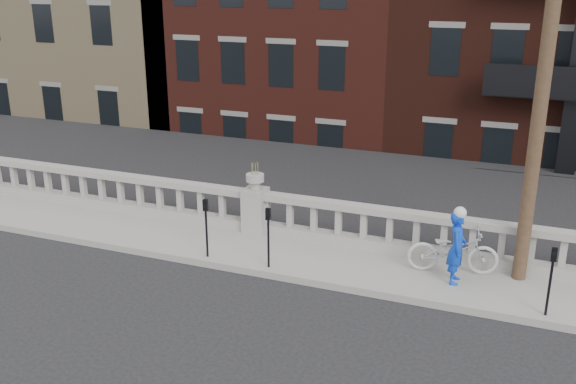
# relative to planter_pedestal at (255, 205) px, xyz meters

# --- Properties ---
(ground) EXTENTS (120.00, 120.00, 0.00)m
(ground) POSITION_rel_planter_pedestal_xyz_m (0.00, -3.95, -0.83)
(ground) COLOR black
(ground) RESTS_ON ground
(sidewalk) EXTENTS (32.00, 2.20, 0.15)m
(sidewalk) POSITION_rel_planter_pedestal_xyz_m (0.00, -0.95, -0.76)
(sidewalk) COLOR gray
(sidewalk) RESTS_ON ground
(balustrade) EXTENTS (28.00, 0.34, 1.03)m
(balustrade) POSITION_rel_planter_pedestal_xyz_m (0.00, 0.00, -0.19)
(balustrade) COLOR gray
(balustrade) RESTS_ON sidewalk
(planter_pedestal) EXTENTS (0.55, 0.55, 1.76)m
(planter_pedestal) POSITION_rel_planter_pedestal_xyz_m (0.00, 0.00, 0.00)
(planter_pedestal) COLOR gray
(planter_pedestal) RESTS_ON sidewalk
(lower_level) EXTENTS (80.00, 44.00, 20.80)m
(lower_level) POSITION_rel_planter_pedestal_xyz_m (0.56, 19.09, 1.80)
(lower_level) COLOR #605E59
(lower_level) RESTS_ON ground
(utility_pole) EXTENTS (1.60, 0.28, 10.00)m
(utility_pole) POSITION_rel_planter_pedestal_xyz_m (6.20, -0.35, 4.41)
(utility_pole) COLOR #422D1E
(utility_pole) RESTS_ON sidewalk
(parking_meter_a) EXTENTS (0.10, 0.09, 1.36)m
(parking_meter_a) POSITION_rel_planter_pedestal_xyz_m (-0.38, -1.80, 0.17)
(parking_meter_a) COLOR black
(parking_meter_a) RESTS_ON sidewalk
(parking_meter_b) EXTENTS (0.10, 0.09, 1.36)m
(parking_meter_b) POSITION_rel_planter_pedestal_xyz_m (1.12, -1.80, 0.17)
(parking_meter_b) COLOR black
(parking_meter_b) RESTS_ON sidewalk
(parking_meter_c) EXTENTS (0.10, 0.09, 1.36)m
(parking_meter_c) POSITION_rel_planter_pedestal_xyz_m (6.75, -1.80, 0.17)
(parking_meter_c) COLOR black
(parking_meter_c) RESTS_ON sidewalk
(bicycle) EXTENTS (1.99, 1.05, 0.99)m
(bicycle) POSITION_rel_planter_pedestal_xyz_m (4.84, -0.57, -0.18)
(bicycle) COLOR silver
(bicycle) RESTS_ON sidewalk
(cyclist) EXTENTS (0.39, 0.58, 1.54)m
(cyclist) POSITION_rel_planter_pedestal_xyz_m (4.97, -1.03, 0.09)
(cyclist) COLOR blue
(cyclist) RESTS_ON sidewalk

